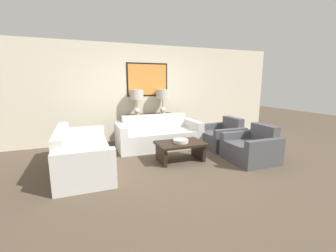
{
  "coord_description": "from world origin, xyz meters",
  "views": [
    {
      "loc": [
        -1.78,
        -3.92,
        1.63
      ],
      "look_at": [
        0.03,
        0.76,
        0.65
      ],
      "focal_mm": 24.0,
      "sensor_mm": 36.0,
      "label": 1
    }
  ],
  "objects_px": {
    "table_lamp_left": "(137,97)",
    "armchair_near_back_wall": "(222,137)",
    "decorative_bowl": "(181,141)",
    "armchair_near_camera": "(252,149)",
    "couch_by_back_wall": "(159,136)",
    "table_lamp_right": "(163,96)",
    "couch_by_side": "(82,155)",
    "coffee_table": "(180,148)",
    "console_table": "(150,127)"
  },
  "relations": [
    {
      "from": "table_lamp_left",
      "to": "armchair_near_back_wall",
      "type": "relative_size",
      "value": 0.73
    },
    {
      "from": "decorative_bowl",
      "to": "armchair_near_camera",
      "type": "bearing_deg",
      "value": -20.03
    },
    {
      "from": "couch_by_back_wall",
      "to": "table_lamp_right",
      "type": "bearing_deg",
      "value": 62.41
    },
    {
      "from": "couch_by_back_wall",
      "to": "couch_by_side",
      "type": "relative_size",
      "value": 1.0
    },
    {
      "from": "table_lamp_right",
      "to": "couch_by_back_wall",
      "type": "height_order",
      "value": "table_lamp_right"
    },
    {
      "from": "coffee_table",
      "to": "armchair_near_camera",
      "type": "bearing_deg",
      "value": -20.98
    },
    {
      "from": "decorative_bowl",
      "to": "armchair_near_camera",
      "type": "relative_size",
      "value": 0.34
    },
    {
      "from": "table_lamp_left",
      "to": "armchair_near_camera",
      "type": "bearing_deg",
      "value": -52.34
    },
    {
      "from": "couch_by_back_wall",
      "to": "armchair_near_camera",
      "type": "relative_size",
      "value": 2.23
    },
    {
      "from": "armchair_near_back_wall",
      "to": "console_table",
      "type": "bearing_deg",
      "value": 137.98
    },
    {
      "from": "coffee_table",
      "to": "table_lamp_left",
      "type": "bearing_deg",
      "value": 103.89
    },
    {
      "from": "table_lamp_left",
      "to": "couch_by_side",
      "type": "distance_m",
      "value": 2.4
    },
    {
      "from": "couch_by_side",
      "to": "armchair_near_back_wall",
      "type": "bearing_deg",
      "value": 5.17
    },
    {
      "from": "console_table",
      "to": "armchair_near_camera",
      "type": "xyz_separation_m",
      "value": [
        1.48,
        -2.41,
        -0.11
      ]
    },
    {
      "from": "console_table",
      "to": "table_lamp_left",
      "type": "xyz_separation_m",
      "value": [
        -0.37,
        0.0,
        0.87
      ]
    },
    {
      "from": "armchair_near_camera",
      "to": "decorative_bowl",
      "type": "bearing_deg",
      "value": 159.97
    },
    {
      "from": "table_lamp_left",
      "to": "console_table",
      "type": "bearing_deg",
      "value": 0.0
    },
    {
      "from": "table_lamp_left",
      "to": "armchair_near_back_wall",
      "type": "height_order",
      "value": "table_lamp_left"
    },
    {
      "from": "couch_by_back_wall",
      "to": "armchair_near_camera",
      "type": "height_order",
      "value": "couch_by_back_wall"
    },
    {
      "from": "coffee_table",
      "to": "armchair_near_camera",
      "type": "distance_m",
      "value": 1.49
    },
    {
      "from": "console_table",
      "to": "decorative_bowl",
      "type": "xyz_separation_m",
      "value": [
        0.09,
        -1.9,
        0.06
      ]
    },
    {
      "from": "coffee_table",
      "to": "table_lamp_right",
      "type": "bearing_deg",
      "value": 81.35
    },
    {
      "from": "table_lamp_right",
      "to": "armchair_near_camera",
      "type": "relative_size",
      "value": 0.73
    },
    {
      "from": "table_lamp_right",
      "to": "armchair_near_back_wall",
      "type": "distance_m",
      "value": 2.0
    },
    {
      "from": "armchair_near_camera",
      "to": "couch_by_side",
      "type": "bearing_deg",
      "value": 166.98
    },
    {
      "from": "table_lamp_right",
      "to": "couch_by_back_wall",
      "type": "distance_m",
      "value": 1.26
    },
    {
      "from": "coffee_table",
      "to": "couch_by_back_wall",
      "type": "bearing_deg",
      "value": 94.4
    },
    {
      "from": "console_table",
      "to": "coffee_table",
      "type": "xyz_separation_m",
      "value": [
        0.09,
        -1.87,
        -0.09
      ]
    },
    {
      "from": "decorative_bowl",
      "to": "armchair_near_camera",
      "type": "distance_m",
      "value": 1.5
    },
    {
      "from": "table_lamp_right",
      "to": "couch_by_side",
      "type": "distance_m",
      "value": 2.92
    },
    {
      "from": "console_table",
      "to": "couch_by_back_wall",
      "type": "bearing_deg",
      "value": -90.0
    },
    {
      "from": "armchair_near_camera",
      "to": "coffee_table",
      "type": "bearing_deg",
      "value": 159.02
    },
    {
      "from": "coffee_table",
      "to": "decorative_bowl",
      "type": "bearing_deg",
      "value": -96.99
    },
    {
      "from": "table_lamp_left",
      "to": "table_lamp_right",
      "type": "xyz_separation_m",
      "value": [
        0.75,
        0.0,
        0.0
      ]
    },
    {
      "from": "armchair_near_camera",
      "to": "armchair_near_back_wall",
      "type": "bearing_deg",
      "value": 90.0
    },
    {
      "from": "couch_by_back_wall",
      "to": "couch_by_side",
      "type": "height_order",
      "value": "same"
    },
    {
      "from": "table_lamp_left",
      "to": "couch_by_back_wall",
      "type": "distance_m",
      "value": 1.26
    },
    {
      "from": "armchair_near_back_wall",
      "to": "couch_by_side",
      "type": "bearing_deg",
      "value": -174.83
    },
    {
      "from": "couch_by_side",
      "to": "table_lamp_left",
      "type": "bearing_deg",
      "value": 48.14
    },
    {
      "from": "armchair_near_camera",
      "to": "table_lamp_left",
      "type": "bearing_deg",
      "value": 127.66
    },
    {
      "from": "console_table",
      "to": "decorative_bowl",
      "type": "bearing_deg",
      "value": -87.41
    },
    {
      "from": "coffee_table",
      "to": "armchair_near_camera",
      "type": "relative_size",
      "value": 1.05
    },
    {
      "from": "table_lamp_right",
      "to": "coffee_table",
      "type": "distance_m",
      "value": 2.12
    },
    {
      "from": "couch_by_side",
      "to": "armchair_near_camera",
      "type": "height_order",
      "value": "couch_by_side"
    },
    {
      "from": "table_lamp_left",
      "to": "couch_by_back_wall",
      "type": "relative_size",
      "value": 0.33
    },
    {
      "from": "decorative_bowl",
      "to": "armchair_near_back_wall",
      "type": "relative_size",
      "value": 0.34
    },
    {
      "from": "console_table",
      "to": "table_lamp_right",
      "type": "relative_size",
      "value": 1.9
    },
    {
      "from": "armchair_near_back_wall",
      "to": "armchair_near_camera",
      "type": "bearing_deg",
      "value": -90.0
    },
    {
      "from": "coffee_table",
      "to": "armchair_near_back_wall",
      "type": "xyz_separation_m",
      "value": [
        1.39,
        0.53,
        -0.02
      ]
    },
    {
      "from": "console_table",
      "to": "couch_by_side",
      "type": "distance_m",
      "value": 2.47
    }
  ]
}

